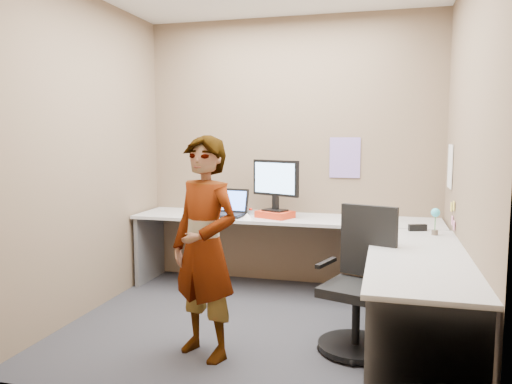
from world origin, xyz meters
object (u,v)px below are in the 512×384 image
(monitor, at_px, (275,181))
(office_chair, at_px, (360,293))
(person, at_px, (205,248))
(desk, at_px, (321,247))

(monitor, height_order, office_chair, monitor)
(office_chair, bearing_deg, person, -140.74)
(desk, xyz_separation_m, office_chair, (0.36, -0.61, -0.18))
(office_chair, bearing_deg, monitor, 145.82)
(person, bearing_deg, monitor, 108.59)
(office_chair, height_order, person, person)
(desk, relative_size, person, 1.96)
(desk, relative_size, office_chair, 2.99)
(monitor, distance_m, person, 1.58)
(desk, distance_m, office_chair, 0.73)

